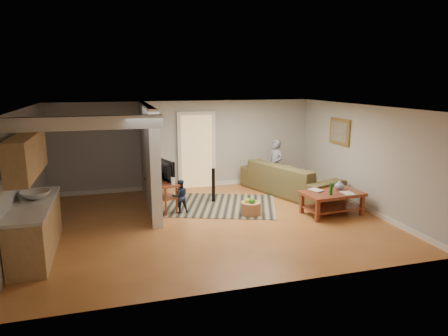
{
  "coord_description": "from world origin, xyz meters",
  "views": [
    {
      "loc": [
        -2.02,
        -8.17,
        3.04
      ],
      "look_at": [
        0.4,
        0.39,
        1.1
      ],
      "focal_mm": 32.0,
      "sensor_mm": 36.0,
      "label": 1
    }
  ],
  "objects": [
    {
      "name": "child",
      "position": [
        2.39,
        2.09,
        0.0
      ],
      "size": [
        0.51,
        0.61,
        1.44
      ],
      "primitive_type": "imported",
      "rotation": [
        0.0,
        0.0,
        -1.19
      ],
      "color": "slate",
      "rests_on": "ground"
    },
    {
      "name": "coffee_table",
      "position": [
        2.82,
        -0.31,
        0.42
      ],
      "size": [
        1.43,
        0.91,
        0.81
      ],
      "rotation": [
        0.0,
        0.0,
        0.09
      ],
      "color": "maroon",
      "rests_on": "ground"
    },
    {
      "name": "speaker_left",
      "position": [
        -1.0,
        1.2,
        0.45
      ],
      "size": [
        0.1,
        0.1,
        0.91
      ],
      "primitive_type": "cube",
      "rotation": [
        0.0,
        0.0,
        -0.14
      ],
      "color": "black",
      "rests_on": "ground"
    },
    {
      "name": "tv_console",
      "position": [
        -0.94,
        1.11,
        0.64
      ],
      "size": [
        0.75,
        1.2,
        0.97
      ],
      "rotation": [
        0.0,
        0.0,
        0.32
      ],
      "color": "maroon",
      "rests_on": "ground"
    },
    {
      "name": "room_shell",
      "position": [
        -1.07,
        0.43,
        1.46
      ],
      "size": [
        7.54,
        6.02,
        2.52
      ],
      "color": "#A7A4A0",
      "rests_on": "ground"
    },
    {
      "name": "speaker_right",
      "position": [
        0.4,
        1.4,
        0.44
      ],
      "size": [
        0.11,
        0.11,
        0.88
      ],
      "primitive_type": "cube",
      "rotation": [
        0.0,
        0.0,
        -0.24
      ],
      "color": "black",
      "rests_on": "ground"
    },
    {
      "name": "toy_basket",
      "position": [
        0.98,
        0.16,
        0.17
      ],
      "size": [
        0.47,
        0.47,
        0.42
      ],
      "color": "brown",
      "rests_on": "ground"
    },
    {
      "name": "toddler",
      "position": [
        -0.57,
        0.76,
        0.0
      ],
      "size": [
        0.4,
        0.32,
        0.8
      ],
      "primitive_type": "imported",
      "rotation": [
        0.0,
        0.0,
        3.18
      ],
      "color": "#1C263A",
      "rests_on": "ground"
    },
    {
      "name": "sofa",
      "position": [
        2.6,
        1.56,
        0.0
      ],
      "size": [
        2.1,
        3.14,
        0.85
      ],
      "primitive_type": "imported",
      "rotation": [
        0.0,
        0.0,
        1.93
      ],
      "color": "#433421",
      "rests_on": "ground"
    },
    {
      "name": "area_rug",
      "position": [
        0.48,
        1.04,
        0.01
      ],
      "size": [
        3.26,
        2.82,
        0.01
      ],
      "primitive_type": "cube",
      "rotation": [
        0.0,
        0.0,
        -0.35
      ],
      "color": "black",
      "rests_on": "ground"
    },
    {
      "name": "ground",
      "position": [
        0.0,
        0.0,
        0.0
      ],
      "size": [
        7.5,
        7.5,
        0.0
      ],
      "primitive_type": "plane",
      "color": "#965626",
      "rests_on": "ground"
    }
  ]
}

